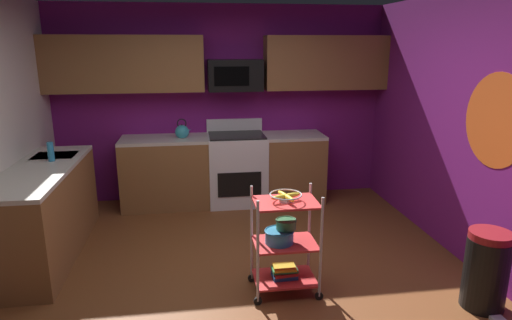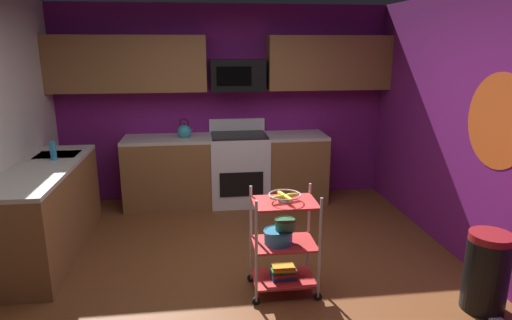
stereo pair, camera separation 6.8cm
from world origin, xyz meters
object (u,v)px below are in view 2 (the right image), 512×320
(oven_range, at_px, (239,168))
(mixing_bowl_large, at_px, (278,236))
(fruit_bowl, at_px, (285,196))
(trash_can, at_px, (486,272))
(microwave, at_px, (237,75))
(kettle, at_px, (185,131))
(book_stack, at_px, (283,272))
(rolling_cart, at_px, (284,243))
(mixing_bowl_small, at_px, (285,224))
(dish_soap_bottle, at_px, (53,151))

(oven_range, xyz_separation_m, mixing_bowl_large, (0.12, -2.30, 0.04))
(fruit_bowl, bearing_deg, trash_can, -16.79)
(microwave, height_order, kettle, microwave)
(book_stack, bearing_deg, rolling_cart, -90.00)
(book_stack, distance_m, trash_can, 1.63)
(book_stack, distance_m, kettle, 2.59)
(oven_range, relative_size, rolling_cart, 1.20)
(mixing_bowl_small, distance_m, book_stack, 0.44)
(microwave, bearing_deg, fruit_bowl, -85.85)
(oven_range, height_order, fruit_bowl, oven_range)
(book_stack, bearing_deg, mixing_bowl_small, 61.88)
(microwave, relative_size, rolling_cart, 0.77)
(microwave, xyz_separation_m, rolling_cart, (0.17, -2.40, -1.25))
(fruit_bowl, distance_m, trash_can, 1.72)
(rolling_cart, distance_m, fruit_bowl, 0.42)
(oven_range, xyz_separation_m, mixing_bowl_small, (0.19, -2.28, 0.14))
(kettle, bearing_deg, book_stack, -69.05)
(fruit_bowl, distance_m, kettle, 2.46)
(microwave, distance_m, rolling_cart, 2.71)
(mixing_bowl_small, xyz_separation_m, dish_soap_bottle, (-2.21, 1.27, 0.40))
(mixing_bowl_small, bearing_deg, trash_can, -17.76)
(mixing_bowl_large, distance_m, mixing_bowl_small, 0.12)
(dish_soap_bottle, bearing_deg, trash_can, -25.11)
(oven_range, relative_size, fruit_bowl, 4.04)
(kettle, distance_m, dish_soap_bottle, 1.66)
(mixing_bowl_large, relative_size, book_stack, 1.14)
(microwave, relative_size, kettle, 2.65)
(fruit_bowl, distance_m, dish_soap_bottle, 2.55)
(rolling_cart, bearing_deg, book_stack, 90.00)
(dish_soap_bottle, bearing_deg, microwave, 28.84)
(fruit_bowl, xyz_separation_m, trash_can, (1.56, -0.47, -0.55))
(microwave, bearing_deg, kettle, -171.25)
(fruit_bowl, height_order, kettle, kettle)
(rolling_cart, xyz_separation_m, dish_soap_bottle, (-2.20, 1.29, 0.57))
(rolling_cart, distance_m, kettle, 2.52)
(fruit_bowl, bearing_deg, oven_range, 94.32)
(mixing_bowl_small, xyz_separation_m, book_stack, (-0.01, -0.02, -0.44))
(mixing_bowl_large, distance_m, trash_can, 1.69)
(rolling_cart, xyz_separation_m, book_stack, (0.00, 0.00, -0.27))
(microwave, relative_size, book_stack, 3.18)
(oven_range, distance_m, microwave, 1.23)
(microwave, distance_m, mixing_bowl_large, 2.68)
(rolling_cart, bearing_deg, trash_can, -16.79)
(trash_can, bearing_deg, dish_soap_bottle, 154.89)
(rolling_cart, height_order, mixing_bowl_large, rolling_cart)
(rolling_cart, xyz_separation_m, trash_can, (1.56, -0.47, -0.12))
(mixing_bowl_large, bearing_deg, trash_can, -16.30)
(trash_can, bearing_deg, mixing_bowl_large, 163.70)
(rolling_cart, relative_size, dish_soap_bottle, 4.57)
(book_stack, distance_m, dish_soap_bottle, 2.68)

